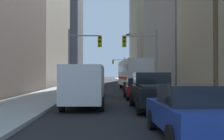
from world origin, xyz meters
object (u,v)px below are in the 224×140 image
(cargo_van_white, at_px, (85,84))
(traffic_signal_near_left, at_px, (83,51))
(sedan_grey, at_px, (92,87))
(pickup_truck_black, at_px, (154,91))
(sedan_red, at_px, (138,88))
(traffic_signal_far_right, at_px, (119,65))
(sedan_blue, at_px, (191,111))
(traffic_signal_near_right, at_px, (142,51))
(city_bus, at_px, (133,73))
(sedan_silver, at_px, (97,81))

(cargo_van_white, bearing_deg, traffic_signal_near_left, 94.93)
(cargo_van_white, height_order, sedan_grey, cargo_van_white)
(pickup_truck_black, relative_size, sedan_red, 1.28)
(traffic_signal_far_right, bearing_deg, sedan_grey, -95.78)
(pickup_truck_black, height_order, sedan_blue, pickup_truck_black)
(cargo_van_white, relative_size, sedan_grey, 1.23)
(sedan_red, distance_m, traffic_signal_near_right, 6.38)
(traffic_signal_far_right, bearing_deg, city_bus, -90.33)
(sedan_blue, bearing_deg, sedan_silver, 96.19)
(cargo_van_white, distance_m, sedan_grey, 8.35)
(sedan_blue, height_order, traffic_signal_near_left, traffic_signal_near_left)
(sedan_blue, distance_m, sedan_grey, 16.11)
(city_bus, bearing_deg, sedan_silver, 119.68)
(sedan_red, bearing_deg, traffic_signal_near_left, 129.59)
(pickup_truck_black, height_order, traffic_signal_far_right, traffic_signal_far_right)
(pickup_truck_black, relative_size, cargo_van_white, 1.04)
(city_bus, relative_size, cargo_van_white, 2.20)
(traffic_signal_near_left, relative_size, traffic_signal_near_right, 1.00)
(sedan_silver, height_order, traffic_signal_near_left, traffic_signal_near_left)
(sedan_red, height_order, sedan_silver, same)
(cargo_van_white, distance_m, sedan_silver, 25.14)
(pickup_truck_black, distance_m, traffic_signal_near_right, 12.10)
(pickup_truck_black, bearing_deg, sedan_silver, 97.90)
(traffic_signal_near_left, bearing_deg, sedan_grey, -68.18)
(sedan_grey, xyz_separation_m, traffic_signal_near_right, (4.50, 2.38, 3.25))
(city_bus, xyz_separation_m, traffic_signal_near_right, (0.12, -6.68, 2.09))
(sedan_blue, height_order, traffic_signal_near_right, traffic_signal_near_right)
(cargo_van_white, bearing_deg, sedan_silver, 90.02)
(city_bus, relative_size, traffic_signal_near_left, 1.93)
(city_bus, xyz_separation_m, sedan_grey, (-4.37, -9.06, -1.16))
(sedan_grey, bearing_deg, traffic_signal_near_left, 111.82)
(sedan_blue, height_order, sedan_silver, same)
(pickup_truck_black, bearing_deg, cargo_van_white, 165.21)
(traffic_signal_near_left, bearing_deg, pickup_truck_black, -68.76)
(sedan_grey, bearing_deg, traffic_signal_near_right, 27.90)
(sedan_blue, xyz_separation_m, sedan_red, (0.03, 12.71, 0.00))
(sedan_red, bearing_deg, sedan_silver, 100.17)
(sedan_grey, bearing_deg, traffic_signal_far_right, 84.22)
(city_bus, relative_size, sedan_red, 2.72)
(traffic_signal_near_right, xyz_separation_m, traffic_signal_far_right, (0.08, 42.89, -0.01))
(pickup_truck_black, relative_size, sedan_silver, 1.30)
(city_bus, relative_size, sedan_silver, 2.76)
(sedan_grey, height_order, sedan_red, same)
(pickup_truck_black, distance_m, sedan_silver, 26.34)
(cargo_van_white, relative_size, traffic_signal_near_right, 0.88)
(traffic_signal_near_left, bearing_deg, sedan_red, -50.41)
(cargo_van_white, bearing_deg, traffic_signal_far_right, 85.08)
(sedan_red, distance_m, traffic_signal_near_left, 7.72)
(cargo_van_white, height_order, traffic_signal_far_right, traffic_signal_far_right)
(sedan_grey, distance_m, sedan_red, 4.64)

